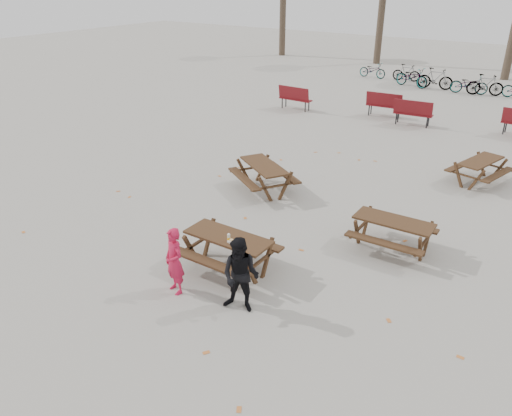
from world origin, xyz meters
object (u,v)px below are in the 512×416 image
Objects in this scene: soda_bottle at (229,238)px; child at (174,261)px; picnic_table_far at (479,171)px; adult at (241,275)px; food_tray at (232,242)px; main_picnic_table at (228,244)px; picnic_table_east at (392,235)px; picnic_table_north at (264,178)px.

child is at bearing -115.49° from soda_bottle.
child reaches higher than picnic_table_far.
adult is 0.89× the size of picnic_table_far.
food_tray is 0.12m from soda_bottle.
main_picnic_table is 10.00× the size of food_tray.
food_tray reaches higher than picnic_table_far.
adult is at bearing -113.44° from picnic_table_east.
adult is 5.46m from picnic_table_north.
adult reaches higher than main_picnic_table.
food_tray is 0.11× the size of picnic_table_east.
picnic_table_far is at bearing 86.35° from child.
food_tray is at bearing 77.73° from child.
picnic_table_north reaches higher than picnic_table_east.
adult is (0.76, -0.78, -0.07)m from food_tray.
picnic_table_far is at bearing 68.91° from soda_bottle.
child is 9.64m from picnic_table_far.
adult is 0.86× the size of picnic_table_east.
picnic_table_north is at bearing 113.32° from main_picnic_table.
picnic_table_east reaches higher than picnic_table_far.
main_picnic_table is at bearing 172.40° from picnic_table_far.
soda_bottle reaches higher than food_tray.
child is at bearing -106.68° from main_picnic_table.
child is 1.38m from adult.
picnic_table_north is 6.24m from picnic_table_far.
soda_bottle reaches higher than picnic_table_north.
adult is (1.36, 0.24, 0.05)m from child.
food_tray is 0.12× the size of adult.
food_tray is at bearing 120.36° from adult.
main_picnic_table is at bearing 122.32° from adult.
soda_bottle is at bearing 123.19° from adult.
picnic_table_north is at bearing 163.22° from picnic_table_east.
picnic_table_east is at bearing 46.84° from main_picnic_table.
food_tray reaches higher than picnic_table_east.
soda_bottle is at bearing 82.48° from child.
child is 4.79m from picnic_table_east.
child is 0.75× the size of picnic_table_north.
adult is at bearing -43.74° from main_picnic_table.
picnic_table_far is (4.83, 3.95, -0.04)m from picnic_table_north.
adult is (1.00, -0.96, 0.14)m from main_picnic_table.
main_picnic_table is at bearing 91.29° from child.
food_tray is 0.11× the size of picnic_table_far.
adult is at bearing -42.86° from soda_bottle.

